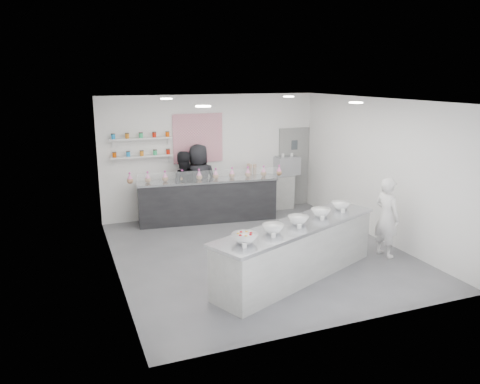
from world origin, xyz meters
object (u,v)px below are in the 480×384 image
Objects in this scene: back_bar at (208,200)px; staff_right at (199,182)px; espresso_machine at (287,166)px; espresso_ledge at (271,192)px; prep_counter at (297,251)px; staff_left at (183,186)px; woman_prep at (387,217)px.

staff_right reaches higher than back_bar.
espresso_ledge is at bearing 180.00° from espresso_machine.
staff_right is at bearing -175.73° from espresso_ledge.
staff_left is (-1.02, 3.93, 0.37)m from prep_counter.
staff_left reaches higher than espresso_machine.
prep_counter is 4.00m from staff_right.
back_bar is at bearing -170.22° from espresso_machine.
prep_counter is at bearing -108.75° from espresso_ledge.
woman_prep is 4.54m from staff_right.
woman_prep is 0.84× the size of staff_right.
prep_counter is 4.08m from staff_left.
staff_left is at bearing 161.99° from back_bar.
staff_right is (0.40, 0.00, 0.07)m from staff_left.
staff_left is (-2.86, -0.15, -0.29)m from espresso_machine.
espresso_ledge is 0.66× the size of staff_right.
espresso_ledge is 2.06m from staff_right.
staff_left is at bearing 31.66° from woman_prep.
staff_right is (-2.46, -0.15, -0.21)m from espresso_machine.
woman_prep is (0.70, -3.80, 0.33)m from espresso_ledge.
espresso_machine reaches higher than espresso_ledge.
espresso_ledge is 0.83m from espresso_machine.
woman_prep is at bearing -46.42° from back_bar.
back_bar is 0.69m from staff_left.
staff_left reaches higher than prep_counter.
espresso_machine is 2.88m from staff_left.
back_bar is 1.79× the size of staff_right.
prep_counter is at bearing -114.32° from espresso_machine.
staff_right reaches higher than espresso_machine.
staff_left is at bearing 81.04° from prep_counter.
espresso_machine is 3.82m from woman_prep.
woman_prep is (2.56, -3.40, 0.27)m from back_bar.
prep_counter reaches higher than espresso_ledge.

